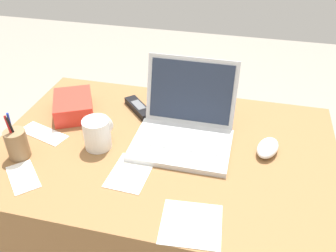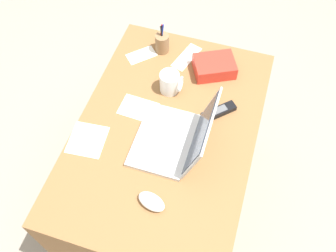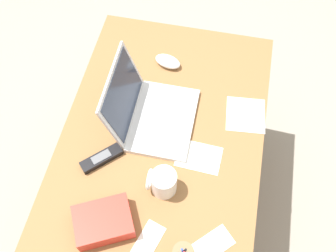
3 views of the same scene
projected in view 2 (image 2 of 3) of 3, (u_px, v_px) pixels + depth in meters
name	position (u px, v px, depth m)	size (l,w,h in m)	color
ground_plane	(167.00, 195.00, 2.18)	(6.00, 6.00, 0.00)	gray
desk	(166.00, 167.00, 1.88)	(1.11, 0.75, 0.72)	olive
laptop	(176.00, 138.00, 1.50)	(0.32, 0.30, 0.24)	silver
computer_mouse	(152.00, 202.00, 1.38)	(0.06, 0.11, 0.04)	white
coffee_mug_white	(170.00, 82.00, 1.65)	(0.09, 0.10, 0.10)	white
cordless_phone	(219.00, 112.00, 1.61)	(0.14, 0.14, 0.03)	black
pen_holder	(162.00, 43.00, 1.78)	(0.07, 0.07, 0.16)	olive
snack_bag	(214.00, 66.00, 1.72)	(0.14, 0.18, 0.07)	red
paper_note_near_laptop	(141.00, 55.00, 1.80)	(0.14, 0.07, 0.00)	white
paper_note_left	(187.00, 57.00, 1.80)	(0.18, 0.07, 0.00)	white
paper_note_right	(87.00, 140.00, 1.55)	(0.15, 0.15, 0.00)	white
paper_note_front	(138.00, 108.00, 1.63)	(0.11, 0.16, 0.00)	white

